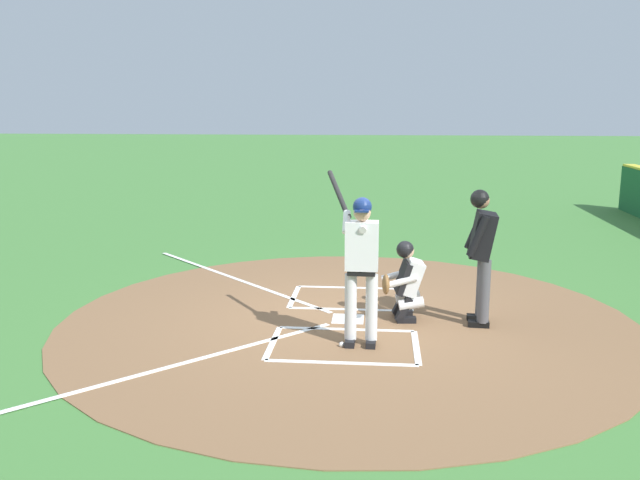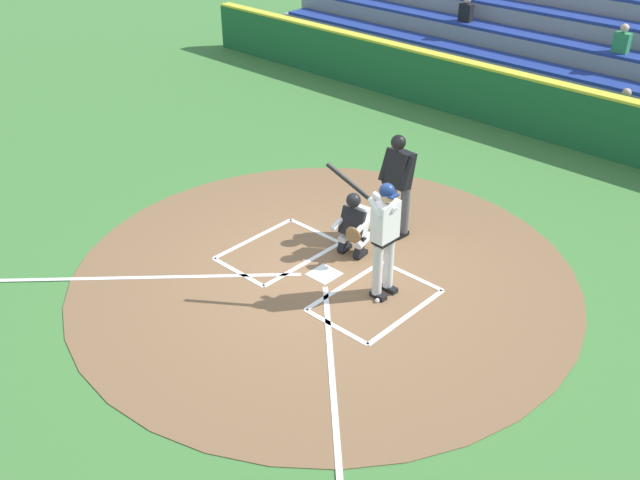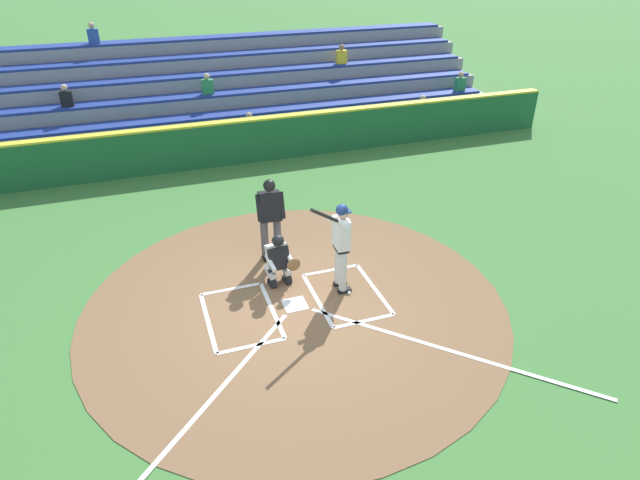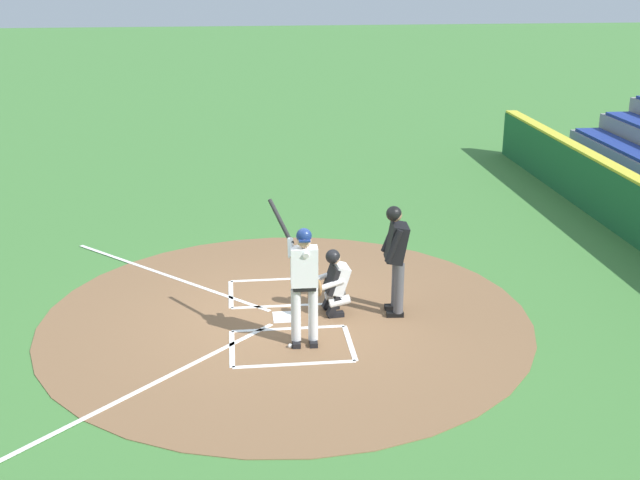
# 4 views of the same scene
# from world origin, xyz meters

# --- Properties ---
(ground_plane) EXTENTS (120.00, 120.00, 0.00)m
(ground_plane) POSITION_xyz_m (0.00, 0.00, 0.00)
(ground_plane) COLOR #427A38
(dirt_circle) EXTENTS (8.00, 8.00, 0.01)m
(dirt_circle) POSITION_xyz_m (0.00, 0.00, 0.01)
(dirt_circle) COLOR brown
(dirt_circle) RESTS_ON ground
(home_plate_and_chalk) EXTENTS (7.93, 4.91, 0.01)m
(home_plate_and_chalk) POSITION_xyz_m (0.00, 0.88, 0.01)
(home_plate_and_chalk) COLOR white
(home_plate_and_chalk) RESTS_ON dirt_circle
(batter) EXTENTS (0.94, 0.69, 2.13)m
(batter) POSITION_xyz_m (-0.99, -0.20, 1.10)
(batter) COLOR silver
(batter) RESTS_ON ground
(catcher) EXTENTS (0.63, 0.62, 1.13)m
(catcher) POSITION_xyz_m (0.07, -0.79, 0.59)
(catcher) COLOR black
(catcher) RESTS_ON ground
(plate_umpire) EXTENTS (0.60, 0.44, 1.86)m
(plate_umpire) POSITION_xyz_m (-0.03, -1.80, 1.08)
(plate_umpire) COLOR #4C4C51
(plate_umpire) RESTS_ON ground
(baseball) EXTENTS (0.07, 0.07, 0.07)m
(baseball) POSITION_xyz_m (-1.10, 0.02, 0.04)
(baseball) COLOR white
(baseball) RESTS_ON ground
(backstop_wall) EXTENTS (22.00, 0.36, 1.31)m
(backstop_wall) POSITION_xyz_m (0.00, -7.50, 0.65)
(backstop_wall) COLOR #1E6033
(backstop_wall) RESTS_ON ground
(bleacher_stand) EXTENTS (20.00, 5.10, 3.45)m
(bleacher_stand) POSITION_xyz_m (-0.00, -11.33, 1.00)
(bleacher_stand) COLOR gray
(bleacher_stand) RESTS_ON ground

